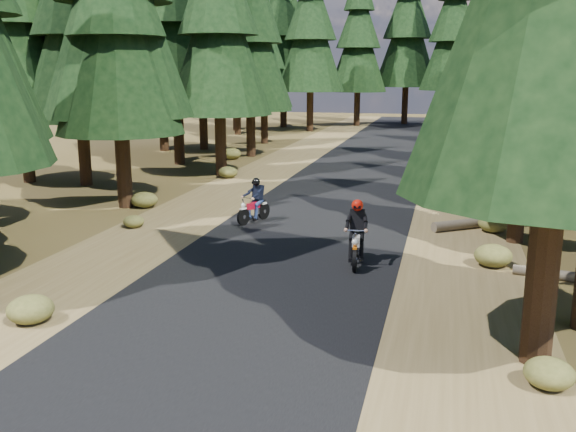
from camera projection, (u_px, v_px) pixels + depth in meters
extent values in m
plane|color=#423417|center=(273.00, 272.00, 15.84)|extent=(120.00, 120.00, 0.00)
cube|color=black|center=(314.00, 226.00, 20.57)|extent=(6.00, 100.00, 0.01)
cube|color=brown|center=(181.00, 218.00, 21.66)|extent=(3.20, 100.00, 0.01)
cube|color=brown|center=(462.00, 234.00, 19.49)|extent=(3.20, 100.00, 0.01)
cylinder|color=black|center=(550.00, 194.00, 10.35)|extent=(0.53, 0.53, 5.85)
cylinder|color=black|center=(122.00, 134.00, 22.80)|extent=(0.51, 0.51, 5.34)
cone|color=black|center=(116.00, 36.00, 22.06)|extent=(4.54, 4.54, 6.68)
cylinder|color=black|center=(521.00, 165.00, 18.15)|extent=(0.48, 0.48, 4.52)
cone|color=black|center=(529.00, 63.00, 17.52)|extent=(3.84, 3.84, 5.65)
cylinder|color=black|center=(121.00, 117.00, 23.53)|extent=(0.56, 0.56, 6.43)
cone|color=black|center=(114.00, 2.00, 22.64)|extent=(5.46, 5.46, 8.03)
cylinder|color=black|center=(82.00, 121.00, 27.24)|extent=(0.52, 0.52, 5.56)
cone|color=black|center=(76.00, 36.00, 26.47)|extent=(4.73, 4.73, 6.95)
cylinder|color=black|center=(220.00, 114.00, 29.85)|extent=(0.53, 0.53, 5.72)
cone|color=black|center=(218.00, 35.00, 29.05)|extent=(4.86, 4.86, 7.15)
cylinder|color=black|center=(520.00, 134.00, 27.00)|extent=(0.48, 0.48, 4.51)
cone|color=black|center=(526.00, 65.00, 26.38)|extent=(3.83, 3.83, 5.64)
cone|color=black|center=(530.00, 14.00, 25.92)|extent=(2.93, 2.93, 4.06)
cylinder|color=black|center=(178.00, 103.00, 33.37)|extent=(0.55, 0.55, 6.37)
cone|color=black|center=(175.00, 24.00, 32.49)|extent=(5.41, 5.41, 7.96)
cylinder|color=black|center=(251.00, 107.00, 36.50)|extent=(0.53, 0.53, 5.64)
cone|color=black|center=(250.00, 43.00, 35.71)|extent=(4.79, 4.79, 7.05)
cylinder|color=black|center=(509.00, 110.00, 32.23)|extent=(0.53, 0.53, 5.83)
cone|color=black|center=(515.00, 35.00, 31.42)|extent=(4.95, 4.95, 7.29)
cylinder|color=black|center=(203.00, 106.00, 39.76)|extent=(0.52, 0.52, 5.45)
cone|color=black|center=(201.00, 49.00, 39.00)|extent=(4.63, 4.63, 6.81)
cone|color=black|center=(200.00, 7.00, 38.46)|extent=(3.54, 3.54, 4.90)
cylinder|color=black|center=(264.00, 111.00, 43.24)|extent=(0.48, 0.48, 4.42)
cone|color=black|center=(264.00, 69.00, 42.62)|extent=(3.76, 3.76, 5.52)
cone|color=black|center=(264.00, 38.00, 42.18)|extent=(2.87, 2.87, 3.98)
cone|color=black|center=(263.00, 6.00, 41.74)|extent=(1.99, 1.99, 3.31)
cylinder|color=black|center=(521.00, 103.00, 40.11)|extent=(0.53, 0.53, 5.76)
cone|color=black|center=(526.00, 43.00, 39.31)|extent=(4.90, 4.90, 7.21)
cylinder|color=black|center=(237.00, 103.00, 49.09)|extent=(0.49, 0.49, 4.75)
cone|color=black|center=(237.00, 64.00, 48.43)|extent=(4.04, 4.04, 5.93)
cone|color=black|center=(236.00, 34.00, 47.96)|extent=(3.09, 3.09, 4.27)
cone|color=black|center=(236.00, 5.00, 47.48)|extent=(2.14, 2.14, 3.56)
cylinder|color=black|center=(24.00, 114.00, 27.93)|extent=(0.54, 0.54, 6.00)
cone|color=black|center=(16.00, 25.00, 27.10)|extent=(5.10, 5.10, 7.50)
cylinder|color=black|center=(162.00, 98.00, 39.01)|extent=(0.56, 0.56, 6.40)
cone|color=black|center=(159.00, 30.00, 38.11)|extent=(5.44, 5.44, 8.00)
cylinder|color=black|center=(310.00, 91.00, 51.78)|extent=(0.56, 0.56, 6.40)
cone|color=black|center=(311.00, 40.00, 50.89)|extent=(5.44, 5.44, 8.00)
cone|color=black|center=(311.00, 2.00, 50.25)|extent=(4.16, 4.16, 5.76)
cylinder|color=black|center=(491.00, 95.00, 48.52)|extent=(0.54, 0.54, 6.00)
cone|color=black|center=(494.00, 44.00, 47.69)|extent=(5.10, 5.10, 7.50)
cone|color=black|center=(497.00, 6.00, 47.09)|extent=(3.90, 3.90, 5.40)
cylinder|color=black|center=(283.00, 88.00, 55.28)|extent=(0.57, 0.57, 6.80)
cone|color=black|center=(283.00, 36.00, 54.33)|extent=(5.78, 5.78, 8.50)
cylinder|color=black|center=(528.00, 92.00, 50.61)|extent=(0.56, 0.56, 6.40)
cone|color=black|center=(533.00, 39.00, 49.72)|extent=(5.44, 5.44, 8.00)
cone|color=black|center=(536.00, 0.00, 49.08)|extent=(4.16, 4.16, 5.76)
cylinder|color=black|center=(357.00, 92.00, 56.79)|extent=(0.54, 0.54, 6.00)
cone|color=black|center=(358.00, 48.00, 55.96)|extent=(5.10, 5.10, 7.50)
cone|color=black|center=(359.00, 16.00, 55.36)|extent=(3.90, 3.90, 5.40)
cylinder|color=black|center=(450.00, 90.00, 54.86)|extent=(0.56, 0.56, 6.40)
cone|color=black|center=(453.00, 42.00, 53.97)|extent=(5.44, 5.44, 8.00)
cone|color=black|center=(455.00, 6.00, 53.33)|extent=(4.16, 4.16, 5.76)
cylinder|color=black|center=(406.00, 87.00, 58.60)|extent=(0.57, 0.57, 6.80)
cone|color=black|center=(407.00, 38.00, 57.65)|extent=(5.78, 5.78, 8.50)
cone|color=black|center=(409.00, 3.00, 56.97)|extent=(4.42, 4.42, 6.12)
cylinder|color=black|center=(236.00, 96.00, 52.34)|extent=(0.52, 0.52, 5.60)
cone|color=black|center=(235.00, 52.00, 51.56)|extent=(4.76, 4.76, 7.00)
cone|color=black|center=(234.00, 19.00, 51.00)|extent=(3.64, 3.64, 5.04)
cylinder|color=#4C4233|center=(512.00, 219.00, 20.81)|extent=(5.07, 3.82, 0.32)
ellipsoid|color=#474C1E|center=(493.00, 256.00, 16.27)|extent=(0.95, 0.95, 0.57)
ellipsoid|color=#474C1E|center=(228.00, 172.00, 29.67)|extent=(0.88, 0.88, 0.53)
ellipsoid|color=#474C1E|center=(231.00, 154.00, 35.73)|extent=(1.07, 1.07, 0.64)
ellipsoid|color=#474C1E|center=(30.00, 309.00, 12.65)|extent=(0.91, 0.91, 0.55)
ellipsoid|color=#474C1E|center=(452.00, 190.00, 25.48)|extent=(0.76, 0.76, 0.45)
ellipsoid|color=#474C1E|center=(508.00, 176.00, 28.47)|extent=(0.95, 0.95, 0.57)
ellipsoid|color=#474C1E|center=(144.00, 200.00, 23.26)|extent=(0.95, 0.95, 0.57)
ellipsoid|color=#474C1E|center=(498.00, 158.00, 34.73)|extent=(0.67, 0.67, 0.40)
ellipsoid|color=#474C1E|center=(134.00, 221.00, 20.32)|extent=(0.66, 0.66, 0.39)
ellipsoid|color=#474C1E|center=(549.00, 373.00, 10.06)|extent=(0.79, 0.79, 0.47)
ellipsoid|color=#474C1E|center=(494.00, 223.00, 19.73)|extent=(0.95, 0.95, 0.57)
cube|color=black|center=(357.00, 222.00, 16.22)|extent=(0.39, 0.26, 0.54)
sphere|color=red|center=(357.00, 207.00, 16.13)|extent=(0.33, 0.33, 0.30)
cube|color=black|center=(253.00, 193.00, 20.81)|extent=(0.38, 0.31, 0.47)
sphere|color=black|center=(253.00, 182.00, 20.74)|extent=(0.34, 0.34, 0.26)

